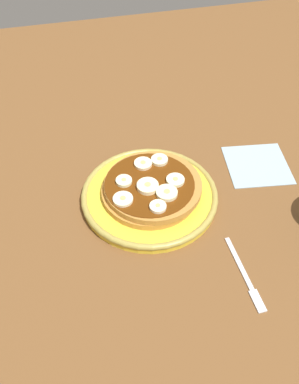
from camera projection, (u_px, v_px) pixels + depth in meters
The scene contains 13 objects.
ground_plane at pixel (150, 206), 73.87cm from camera, with size 140.00×140.00×3.00cm, color brown.
plate at pixel (150, 196), 72.07cm from camera, with size 22.76×22.76×1.84cm.
pancake_stack at pixel (151, 188), 70.92cm from camera, with size 16.42×16.06×2.40cm.
banana_slice_0 at pixel (148, 186), 69.04cm from camera, with size 3.52×3.52×0.98cm.
banana_slice_1 at pixel (140, 164), 72.80cm from camera, with size 3.05×3.05×0.74cm.
banana_slice_2 at pixel (159, 160), 73.49cm from camera, with size 2.88×2.88×0.78cm.
banana_slice_3 at pixel (124, 181), 69.97cm from camera, with size 2.65×2.65×0.80cm.
banana_slice_4 at pixel (123, 199), 67.26cm from camera, with size 3.18×3.18×0.72cm.
banana_slice_5 at pixel (175, 180), 70.10cm from camera, with size 2.98×2.98×0.80cm.
banana_slice_6 at pixel (167, 193), 68.07cm from camera, with size 3.43×3.43×0.89cm.
banana_slice_7 at pixel (159, 207), 66.19cm from camera, with size 2.62×2.62×0.77cm.
napkin at pixel (257, 165), 78.55cm from camera, with size 11.00×11.00×0.30cm, color #99B2BF.
fork at pixel (246, 277), 62.02cm from camera, with size 1.33×13.02×0.50cm.
Camera 1 is at (-11.71, -47.88, 53.57)cm, focal length 40.47 mm.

